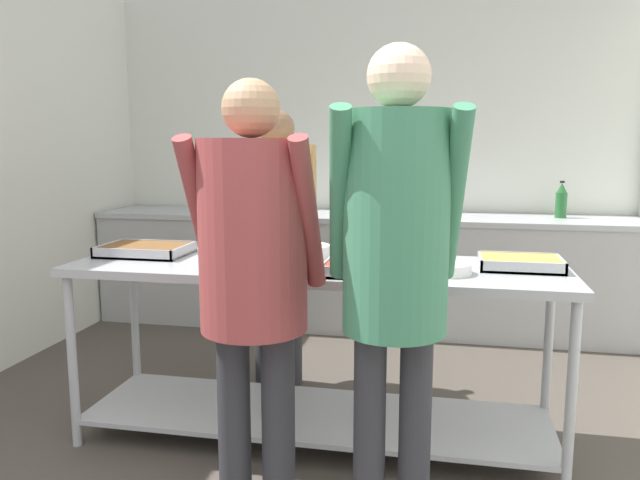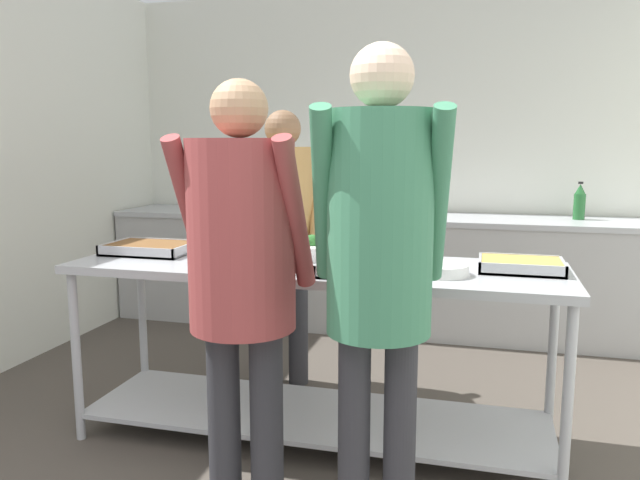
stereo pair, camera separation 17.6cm
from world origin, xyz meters
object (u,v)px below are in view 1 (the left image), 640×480
Objects in this scene: water_bottle at (561,201)px; guest_serving_left at (253,260)px; serving_tray_greens at (146,250)px; serving_tray_roast at (520,263)px; plate_stack at (444,268)px; guest_serving_right at (396,249)px; broccoli_bowl at (305,250)px; cook_behind_counter at (277,220)px; sauce_pan at (228,249)px; serving_tray_vegetables at (366,268)px.

guest_serving_left is at bearing -119.17° from water_bottle.
serving_tray_greens is 1.84m from serving_tray_roast.
serving_tray_roast is (0.34, 0.18, 0.00)m from plate_stack.
guest_serving_right is 6.43× the size of water_bottle.
broccoli_bowl is 0.61m from cook_behind_counter.
sauce_pan is at bearing 116.57° from guest_serving_left.
serving_tray_greens is 1.04× the size of sauce_pan.
broccoli_bowl reaches higher than sauce_pan.
serving_tray_roast is 1.33× the size of water_bottle.
guest_serving_left is at bearing -63.43° from sauce_pan.
plate_stack is (1.50, -0.16, -0.00)m from serving_tray_greens.
serving_tray_greens is 1.74× the size of broccoli_bowl.
plate_stack is 0.14× the size of guest_serving_left.
serving_tray_vegetables is 2.50m from water_bottle.
guest_serving_right is (0.17, -0.60, 0.19)m from serving_tray_vegetables.
plate_stack is 0.14× the size of guest_serving_right.
guest_serving_right is 1.63m from cook_behind_counter.
serving_tray_vegetables is (0.71, -0.19, -0.03)m from sauce_pan.
water_bottle reaches higher than serving_tray_greens.
serving_tray_vegetables is 1.03m from cook_behind_counter.
water_bottle reaches higher than plate_stack.
serving_tray_roast is 2.03m from water_bottle.
sauce_pan is 1.05m from plate_stack.
cook_behind_counter reaches higher than plate_stack.
guest_serving_left reaches higher than plate_stack.
broccoli_bowl is at bearing 177.49° from serving_tray_roast.
plate_stack is (1.04, -0.12, -0.03)m from sauce_pan.
sauce_pan is 0.25× the size of cook_behind_counter.
broccoli_bowl is at bearing 89.25° from guest_serving_left.
cook_behind_counter is (-0.29, 0.53, 0.08)m from broccoli_bowl.
serving_tray_vegetables is 1.32× the size of water_bottle.
sauce_pan is 0.38m from broccoli_bowl.
plate_stack is 0.66× the size of serving_tray_roast.
broccoli_bowl reaches higher than serving_tray_greens.
broccoli_bowl is at bearing -128.24° from water_bottle.
guest_serving_left is 0.54m from guest_serving_right.
sauce_pan is 0.80m from guest_serving_left.
sauce_pan reaches higher than serving_tray_roast.
guest_serving_left is at bearing -123.87° from serving_tray_vegetables.
sauce_pan is 1.14× the size of serving_tray_vegetables.
plate_stack is at bearing -17.97° from broccoli_bowl.
sauce_pan is at bearing -132.94° from water_bottle.
cook_behind_counter reaches higher than serving_tray_vegetables.
plate_stack is 0.92m from guest_serving_left.
serving_tray_roast is (0.68, 0.24, -0.00)m from serving_tray_vegetables.
serving_tray_greens is 0.80m from cook_behind_counter.
serving_tray_greens is at bearing -179.45° from serving_tray_roast.
cook_behind_counter is at bearing 127.77° from serving_tray_vegetables.
serving_tray_greens is 1.57× the size of water_bottle.
guest_serving_right reaches higher than broccoli_bowl.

